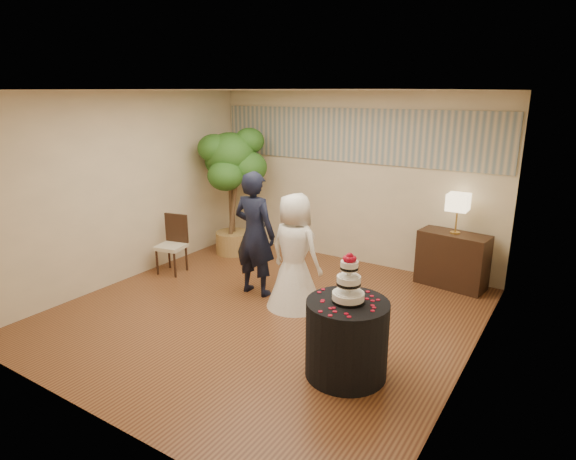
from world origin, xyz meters
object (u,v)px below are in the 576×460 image
Objects in this scene: bride at (295,251)px; console at (452,260)px; ficus_tree at (231,191)px; side_chair at (171,245)px; groom at (255,234)px; table_lamp at (457,214)px; cake_table at (347,339)px; wedding_cake at (349,278)px.

bride reaches higher than console.
ficus_tree reaches higher than side_chair.
side_chair is at bearing -98.84° from ficus_tree.
table_lamp is at bearing -142.57° from groom.
cake_table is (1.30, -1.11, -0.37)m from bride.
table_lamp is 3.72m from ficus_tree.
ficus_tree is (-1.39, 1.22, 0.24)m from groom.
console is 1.06× the size of side_chair.
table_lamp is 0.26× the size of ficus_tree.
cake_table is 0.85× the size of console.
bride is at bearing -130.98° from table_lamp.
cake_table is at bearing -35.27° from ficus_tree.
cake_table is (2.00, -1.18, -0.48)m from groom.
console is (0.29, 2.94, -0.65)m from wedding_cake.
ficus_tree is (-3.39, 2.40, 0.72)m from cake_table.
table_lamp is at bearing 84.38° from cake_table.
side_chair is (-3.88, -1.83, 0.05)m from console.
groom is at bearing 0.50° from bride.
groom is 1.80× the size of console.
ficus_tree is at bearing 144.73° from wedding_cake.
table_lamp is at bearing -124.92° from bride.
bride is 1.68× the size of side_chair.
groom is 1.14× the size of bride.
cake_table is 0.90× the size of side_chair.
wedding_cake is 0.23× the size of ficus_tree.
side_chair is at bearing 162.84° from cake_table.
bride is at bearing -123.38° from console.
groom is at bearing -8.82° from side_chair.
console is at bearing 84.38° from wedding_cake.
table_lamp is at bearing 8.38° from ficus_tree.
cake_table is at bearing -28.41° from side_chair.
groom reaches higher than side_chair.
bride is 2.48m from ficus_tree.
wedding_cake is at bearing -28.41° from side_chair.
console is 1.69× the size of table_lamp.
wedding_cake is 4.15m from ficus_tree.
table_lamp is at bearing 84.38° from wedding_cake.
side_chair is (-2.29, -0.00, -0.31)m from bride.
ficus_tree is at bearing -25.61° from bride.
wedding_cake is (2.00, -1.18, 0.18)m from groom.
groom is 0.71m from bride.
table_lamp reaches higher than cake_table.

